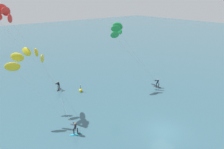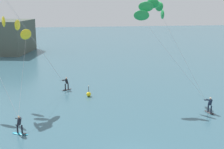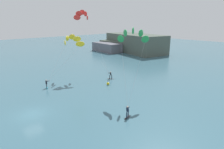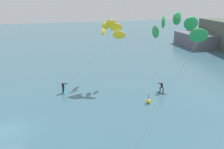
# 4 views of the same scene
# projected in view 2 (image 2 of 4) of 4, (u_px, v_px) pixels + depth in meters

# --- Properties ---
(kitesurfer_nearshore) EXTENTS (7.40, 8.91, 11.51)m
(kitesurfer_nearshore) POSITION_uv_depth(u_px,v_px,m) (155.00, 13.00, 33.83)
(kitesurfer_nearshore) COLOR #333338
(kitesurfer_nearshore) RESTS_ON ground
(kitesurfer_mid_water) EXTENTS (5.78, 9.44, 9.71)m
(kitesurfer_mid_water) POSITION_uv_depth(u_px,v_px,m) (5.00, 32.00, 30.94)
(kitesurfer_mid_water) COLOR #23ADD1
(kitesurfer_mid_water) RESTS_ON ground
(marker_buoy) EXTENTS (0.56, 0.56, 1.38)m
(marker_buoy) POSITION_uv_depth(u_px,v_px,m) (89.00, 94.00, 36.50)
(marker_buoy) COLOR yellow
(marker_buoy) RESTS_ON ground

